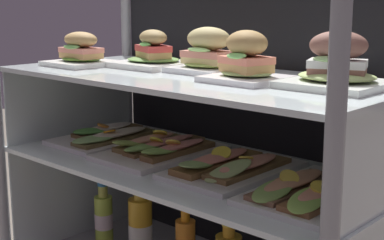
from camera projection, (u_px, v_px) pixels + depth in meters
case_frame at (226, 126)px, 1.59m from camera, size 1.13×0.54×0.85m
riser_lower_tier at (192, 228)px, 1.54m from camera, size 1.06×0.47×0.34m
shelf_lower_glass at (192, 166)px, 1.51m from camera, size 1.08×0.49×0.01m
riser_upper_tier at (192, 122)px, 1.48m from camera, size 1.06×0.47×0.23m
shelf_upper_glass at (192, 77)px, 1.46m from camera, size 1.08×0.49×0.01m
plated_roll_sandwich_far_right at (81, 53)px, 1.65m from camera, size 0.18×0.18×0.10m
plated_roll_sandwich_near_right_corner at (153, 55)px, 1.62m from camera, size 0.21×0.21×0.11m
plated_roll_sandwich_far_left at (208, 54)px, 1.49m from camera, size 0.18×0.18×0.12m
plated_roll_sandwich_mid_left at (246, 61)px, 1.31m from camera, size 0.17×0.17×0.12m
plated_roll_sandwich_left_of_center at (337, 69)px, 1.22m from camera, size 0.21×0.21×0.12m
open_sandwich_tray_far_left at (109, 136)px, 1.75m from camera, size 0.22×0.35×0.05m
open_sandwich_tray_right_of_center at (161, 148)px, 1.59m from camera, size 0.22×0.35×0.06m
open_sandwich_tray_near_right_corner at (230, 166)px, 1.42m from camera, size 0.22×0.35×0.06m
open_sandwich_tray_near_left_corner at (310, 191)px, 1.23m from camera, size 0.22×0.36×0.06m
juice_bottle_front_right_end at (104, 218)px, 1.84m from camera, size 0.06×0.06×0.21m
juice_bottle_near_post at (141, 229)px, 1.71m from camera, size 0.07×0.07×0.24m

